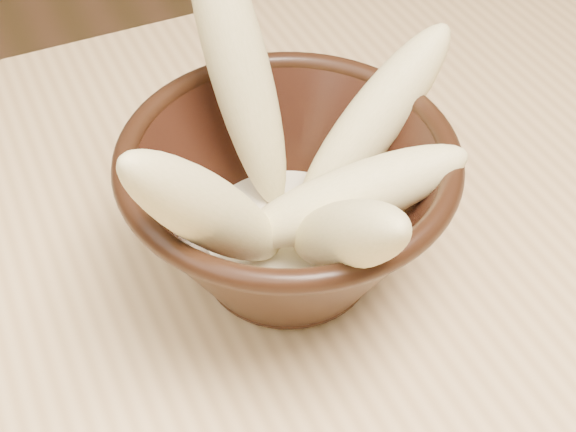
{
  "coord_description": "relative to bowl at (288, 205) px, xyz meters",
  "views": [
    {
      "loc": [
        -0.33,
        -0.19,
        1.12
      ],
      "look_at": [
        -0.19,
        0.1,
        0.8
      ],
      "focal_mm": 50.0,
      "sensor_mm": 36.0,
      "label": 1
    }
  ],
  "objects": [
    {
      "name": "bowl",
      "position": [
        0.0,
        0.0,
        0.0
      ],
      "size": [
        0.18,
        0.18,
        0.1
      ],
      "rotation": [
        0.0,
        0.0,
        0.33
      ],
      "color": "black",
      "rests_on": "table"
    },
    {
      "name": "banana_left",
      "position": [
        -0.05,
        -0.03,
        0.04
      ],
      "size": [
        0.12,
        0.08,
        0.14
      ],
      "primitive_type": "ellipsoid",
      "rotation": [
        0.61,
        0.0,
        -1.14
      ],
      "color": "#D0C47B",
      "rests_on": "bowl"
    },
    {
      "name": "milk_puddle",
      "position": [
        0.0,
        -0.0,
        -0.02
      ],
      "size": [
        0.1,
        0.1,
        0.01
      ],
      "primitive_type": "cylinder",
      "color": "beige",
      "rests_on": "bowl"
    },
    {
      "name": "banana_front",
      "position": [
        0.0,
        -0.06,
        0.03
      ],
      "size": [
        0.04,
        0.12,
        0.13
      ],
      "primitive_type": "ellipsoid",
      "rotation": [
        0.75,
        0.0,
        -0.05
      ],
      "color": "#D0C47B",
      "rests_on": "bowl"
    },
    {
      "name": "banana_right",
      "position": [
        0.06,
        0.02,
        0.02
      ],
      "size": [
        0.13,
        0.06,
        0.11
      ],
      "primitive_type": "ellipsoid",
      "rotation": [
        0.85,
        0.0,
        1.78
      ],
      "color": "#D0C47B",
      "rests_on": "bowl"
    },
    {
      "name": "banana_across",
      "position": [
        0.02,
        -0.03,
        0.02
      ],
      "size": [
        0.14,
        0.07,
        0.08
      ],
      "primitive_type": "ellipsoid",
      "rotation": [
        1.2,
        0.0,
        1.28
      ],
      "color": "#D0C47B",
      "rests_on": "bowl"
    },
    {
      "name": "banana_upright",
      "position": [
        -0.0,
        0.05,
        0.06
      ],
      "size": [
        0.05,
        0.1,
        0.17
      ],
      "primitive_type": "ellipsoid",
      "rotation": [
        0.4,
        0.0,
        3.34
      ],
      "color": "#D0C47B",
      "rests_on": "bowl"
    }
  ]
}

